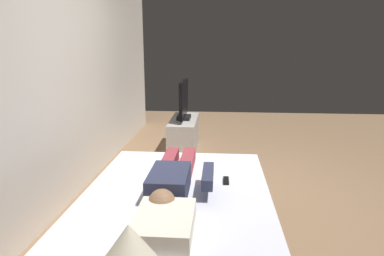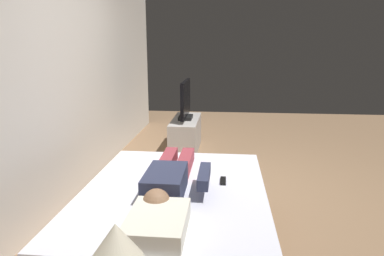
% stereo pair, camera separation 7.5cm
% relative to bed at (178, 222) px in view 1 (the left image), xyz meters
% --- Properties ---
extents(ground_plane, '(10.00, 10.00, 0.00)m').
position_rel_bed_xyz_m(ground_plane, '(1.03, -0.40, -0.26)').
color(ground_plane, '#8C6B4C').
extents(back_wall, '(6.40, 0.10, 2.80)m').
position_rel_bed_xyz_m(back_wall, '(1.43, 1.29, 1.14)').
color(back_wall, silver).
rests_on(back_wall, ground).
extents(bed, '(1.93, 1.47, 0.54)m').
position_rel_bed_xyz_m(bed, '(0.00, 0.00, 0.00)').
color(bed, brown).
rests_on(bed, ground).
extents(pillow, '(0.48, 0.34, 0.12)m').
position_rel_bed_xyz_m(pillow, '(-0.64, 0.00, 0.34)').
color(pillow, silver).
rests_on(pillow, bed).
extents(person, '(1.26, 0.46, 0.18)m').
position_rel_bed_xyz_m(person, '(0.03, 0.03, 0.36)').
color(person, '#2D334C').
rests_on(person, bed).
extents(remote, '(0.15, 0.04, 0.02)m').
position_rel_bed_xyz_m(remote, '(0.18, -0.37, 0.29)').
color(remote, black).
rests_on(remote, bed).
extents(tv_stand, '(1.10, 0.40, 0.50)m').
position_rel_bed_xyz_m(tv_stand, '(2.77, 0.24, -0.01)').
color(tv_stand, '#B7B2AD').
rests_on(tv_stand, ground).
extents(tv, '(0.88, 0.20, 0.59)m').
position_rel_bed_xyz_m(tv, '(2.77, 0.24, 0.52)').
color(tv, black).
rests_on(tv, tv_stand).
extents(lamp, '(0.22, 0.22, 0.42)m').
position_rel_bed_xyz_m(lamp, '(-1.26, 0.03, 0.59)').
color(lamp, '#59595B').
rests_on(lamp, nightstand).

